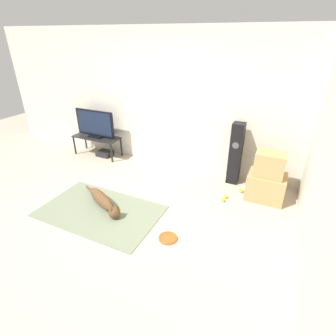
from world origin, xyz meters
The scene contains 15 objects.
ground_plane centered at (0.00, 0.00, 0.00)m, with size 12.00×12.00×0.00m, color #B2A38E.
wall_back centered at (0.00, 2.10, 1.27)m, with size 8.00×0.06×2.55m.
wall_right centered at (2.60, 0.00, 1.27)m, with size 0.06×8.00×2.55m.
area_rug centered at (-0.13, 0.11, 0.01)m, with size 1.80×1.11×0.01m.
dog centered at (-0.14, 0.23, 0.11)m, with size 1.01×0.56×0.22m.
frisbee centered at (1.06, 0.02, 0.01)m, with size 0.25×0.25×0.03m.
cardboard_box_lower centered at (2.06, 1.56, 0.22)m, with size 0.58×0.44×0.43m.
cardboard_box_upper centered at (2.06, 1.54, 0.62)m, with size 0.44×0.34×0.38m.
floor_speaker centered at (1.47, 1.88, 0.55)m, with size 0.20×0.20×1.10m.
tv_stand centered at (-1.49, 1.79, 0.37)m, with size 1.05×0.41×0.42m.
tv centered at (-1.49, 1.79, 0.71)m, with size 0.93×0.20×0.58m.
tennis_ball_by_boxes centered at (1.48, 1.17, 0.03)m, with size 0.07×0.07×0.07m.
tennis_ball_near_speaker centered at (1.50, 1.29, 0.03)m, with size 0.07×0.07×0.07m.
tennis_ball_loose_on_carpet centered at (1.69, 1.58, 0.03)m, with size 0.07×0.07×0.07m.
game_console centered at (-1.34, 1.81, 0.05)m, with size 0.31×0.27×0.10m.
Camera 1 is at (2.19, -2.37, 2.40)m, focal length 28.00 mm.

